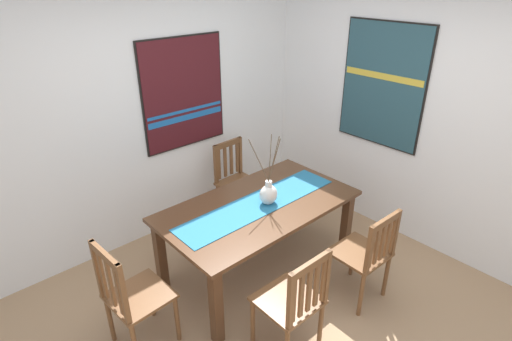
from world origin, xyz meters
TOP-DOWN VIEW (x-y plane):
  - ground_plane at (0.00, 0.00)m, footprint 6.40×6.40m
  - wall_back at (0.00, 1.86)m, footprint 6.40×0.12m
  - wall_side at (1.86, 0.00)m, footprint 0.12×6.40m
  - dining_table at (0.24, 0.57)m, footprint 1.76×0.97m
  - table_runner at (0.24, 0.57)m, footprint 1.62×0.36m
  - centerpiece_vase at (0.31, 0.51)m, footprint 0.25×0.18m
  - chair_0 at (-1.03, 0.54)m, footprint 0.44×0.44m
  - chair_1 at (0.69, 1.43)m, footprint 0.44×0.44m
  - chair_2 at (-0.20, -0.28)m, footprint 0.42×0.42m
  - chair_3 at (0.65, -0.31)m, footprint 0.43×0.43m
  - painting_on_back_wall at (0.32, 1.79)m, footprint 0.95×0.05m
  - painting_on_side_wall at (1.79, 0.42)m, footprint 0.05×0.92m

SIDE VIEW (x-z plane):
  - ground_plane at x=0.00m, z-range -0.03..0.00m
  - chair_3 at x=0.65m, z-range 0.03..0.92m
  - chair_1 at x=0.69m, z-range 0.02..0.93m
  - chair_2 at x=-0.20m, z-range 0.03..0.95m
  - chair_0 at x=-1.03m, z-range 0.01..0.96m
  - dining_table at x=0.24m, z-range 0.26..1.00m
  - table_runner at x=0.24m, z-range 0.73..0.74m
  - centerpiece_vase at x=0.31m, z-range 0.52..1.15m
  - wall_back at x=0.00m, z-range 0.00..2.70m
  - wall_side at x=1.86m, z-range 0.00..2.70m
  - painting_on_back_wall at x=0.32m, z-range 0.90..2.03m
  - painting_on_side_wall at x=1.79m, z-range 0.94..2.18m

